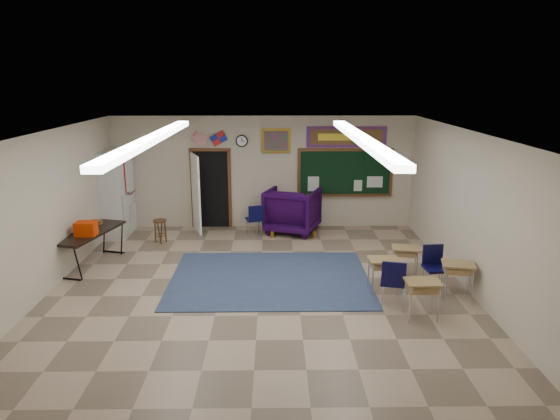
{
  "coord_description": "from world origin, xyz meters",
  "views": [
    {
      "loc": [
        0.28,
        -8.64,
        3.96
      ],
      "look_at": [
        0.42,
        1.5,
        1.26
      ],
      "focal_mm": 32.0,
      "sensor_mm": 36.0,
      "label": 1
    }
  ],
  "objects_px": {
    "student_desk_front_left": "(383,274)",
    "folding_table": "(92,247)",
    "student_desk_front_right": "(405,261)",
    "wooden_stool": "(160,231)",
    "wingback_armchair": "(293,210)"
  },
  "relations": [
    {
      "from": "wingback_armchair",
      "to": "student_desk_front_left",
      "type": "distance_m",
      "value": 4.21
    },
    {
      "from": "wooden_stool",
      "to": "wingback_armchair",
      "type": "bearing_deg",
      "value": 14.48
    },
    {
      "from": "student_desk_front_right",
      "to": "wooden_stool",
      "type": "xyz_separation_m",
      "value": [
        -5.47,
        2.31,
        -0.06
      ]
    },
    {
      "from": "folding_table",
      "to": "wooden_stool",
      "type": "relative_size",
      "value": 3.4
    },
    {
      "from": "folding_table",
      "to": "wooden_stool",
      "type": "distance_m",
      "value": 1.93
    },
    {
      "from": "folding_table",
      "to": "student_desk_front_left",
      "type": "bearing_deg",
      "value": 0.05
    },
    {
      "from": "student_desk_front_left",
      "to": "student_desk_front_right",
      "type": "height_order",
      "value": "student_desk_front_left"
    },
    {
      "from": "wingback_armchair",
      "to": "wooden_stool",
      "type": "bearing_deg",
      "value": 34.55
    },
    {
      "from": "wooden_stool",
      "to": "student_desk_front_left",
      "type": "bearing_deg",
      "value": -32.04
    },
    {
      "from": "student_desk_front_left",
      "to": "folding_table",
      "type": "distance_m",
      "value": 6.18
    },
    {
      "from": "student_desk_front_left",
      "to": "student_desk_front_right",
      "type": "relative_size",
      "value": 1.05
    },
    {
      "from": "student_desk_front_left",
      "to": "student_desk_front_right",
      "type": "distance_m",
      "value": 0.96
    },
    {
      "from": "student_desk_front_left",
      "to": "folding_table",
      "type": "xyz_separation_m",
      "value": [
        -6.0,
        1.48,
        0.04
      ]
    },
    {
      "from": "wingback_armchair",
      "to": "student_desk_front_right",
      "type": "bearing_deg",
      "value": 144.59
    },
    {
      "from": "student_desk_front_right",
      "to": "student_desk_front_left",
      "type": "bearing_deg",
      "value": -118.75
    }
  ]
}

